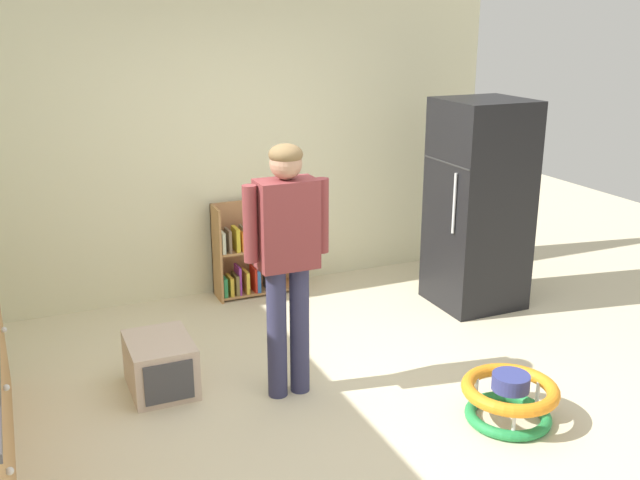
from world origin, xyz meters
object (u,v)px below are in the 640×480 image
Objects in this scene: standing_person at (287,249)px; refrigerator at (479,205)px; baby_walker at (509,398)px; pet_carrier at (160,365)px; bookshelf at (252,254)px.

refrigerator is at bearing 22.23° from standing_person.
pet_carrier is at bearing 146.35° from baby_walker.
baby_walker is at bearing -37.85° from standing_person.
standing_person is (-0.36, -1.84, 0.65)m from bookshelf.
bookshelf is at bearing 51.77° from pet_carrier.
standing_person is at bearing -26.72° from pet_carrier.
refrigerator is 2.10m from baby_walker.
refrigerator is at bearing 9.07° from pet_carrier.
refrigerator reaches higher than standing_person.
bookshelf is 2.84m from baby_walker.
refrigerator is 2.95× the size of baby_walker.
pet_carrier is at bearing -170.93° from refrigerator.
baby_walker is (-0.94, -1.73, -0.73)m from refrigerator.
refrigerator is 2.24m from standing_person.
standing_person reaches higher than bookshelf.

